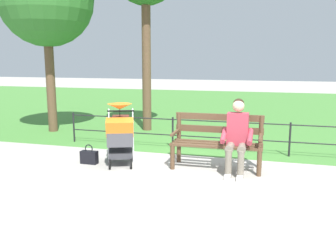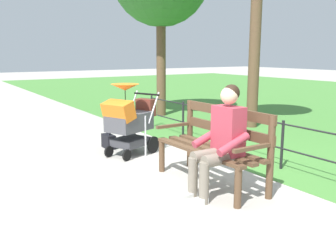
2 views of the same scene
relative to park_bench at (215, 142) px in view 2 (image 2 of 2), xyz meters
name	(u,v)px [view 2 (image 2 of 2)]	position (x,y,z in m)	size (l,w,h in m)	color
ground_plane	(183,173)	(0.54, 0.12, -0.53)	(60.00, 60.00, 0.00)	#ADA89E
park_bench	(215,142)	(0.00, 0.00, 0.00)	(1.61, 0.62, 0.96)	brown
person_on_bench	(221,138)	(-0.36, 0.22, 0.15)	(0.54, 0.74, 1.28)	slate
stroller	(129,119)	(1.74, 0.33, 0.07)	(0.78, 1.00, 1.15)	black
handbag	(109,141)	(2.34, 0.42, -0.40)	(0.32, 0.14, 0.37)	black
park_fence	(251,133)	(0.54, -1.16, -0.11)	(6.14, 0.04, 0.70)	black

